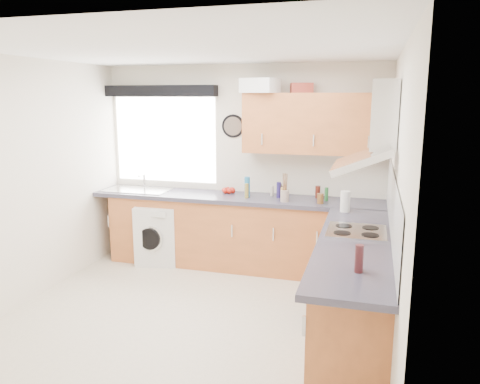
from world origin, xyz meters
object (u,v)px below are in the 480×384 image
(upper_cabinets, at_px, (316,124))
(washing_machine, at_px, (159,233))
(oven, at_px, (354,282))
(extractor_hood, at_px, (373,137))

(upper_cabinets, distance_m, washing_machine, 2.42)
(oven, relative_size, upper_cabinets, 0.50)
(extractor_hood, bearing_deg, upper_cabinets, 116.13)
(washing_machine, bearing_deg, upper_cabinets, -5.49)
(oven, height_order, washing_machine, oven)
(extractor_hood, bearing_deg, washing_machine, 157.07)
(upper_cabinets, height_order, washing_machine, upper_cabinets)
(oven, xyz_separation_m, extractor_hood, (0.10, -0.00, 1.34))
(oven, distance_m, upper_cabinets, 1.99)
(extractor_hood, distance_m, upper_cabinets, 1.48)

